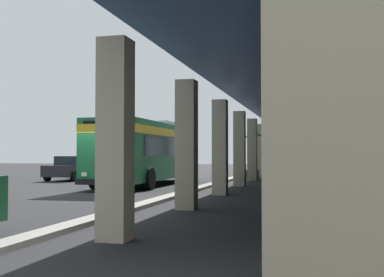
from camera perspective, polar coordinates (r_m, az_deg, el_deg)
ground at (r=18.64m, az=11.62°, el=-6.64°), size 120.00×120.00×0.00m
curb_strip at (r=22.13m, az=0.80°, el=-5.76°), size 37.68×0.50×0.12m
transit_bus at (r=25.67m, az=-4.99°, el=-1.22°), size 11.22×2.86×3.34m
parked_suv_tan at (r=36.06m, az=-10.20°, el=-2.71°), size 4.83×2.26×1.97m
parked_sedan_charcoal at (r=31.07m, az=-13.35°, el=-3.32°), size 4.52×2.23×1.47m
potted_palm at (r=31.61m, az=6.91°, el=-3.32°), size 1.63×1.80×2.92m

